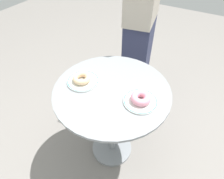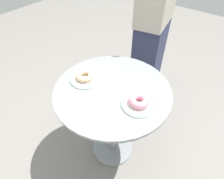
% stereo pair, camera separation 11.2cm
% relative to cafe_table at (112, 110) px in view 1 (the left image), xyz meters
% --- Properties ---
extents(ground_plane, '(7.00, 7.00, 0.02)m').
position_rel_cafe_table_xyz_m(ground_plane, '(0.00, 0.00, -0.53)').
color(ground_plane, gray).
extents(cafe_table, '(0.72, 0.72, 0.71)m').
position_rel_cafe_table_xyz_m(cafe_table, '(0.00, 0.00, 0.00)').
color(cafe_table, gray).
rests_on(cafe_table, ground).
extents(plate_left, '(0.20, 0.20, 0.01)m').
position_rel_cafe_table_xyz_m(plate_left, '(-0.19, -0.03, 0.20)').
color(plate_left, white).
rests_on(plate_left, cafe_table).
extents(plate_right, '(0.20, 0.20, 0.01)m').
position_rel_cafe_table_xyz_m(plate_right, '(0.19, -0.01, 0.20)').
color(plate_right, white).
rests_on(plate_right, cafe_table).
extents(donut_glazed, '(0.16, 0.16, 0.03)m').
position_rel_cafe_table_xyz_m(donut_glazed, '(-0.20, -0.04, 0.22)').
color(donut_glazed, '#E0B789').
rests_on(donut_glazed, plate_left).
extents(donut_pink_frosted, '(0.14, 0.14, 0.04)m').
position_rel_cafe_table_xyz_m(donut_pink_frosted, '(0.19, -0.01, 0.23)').
color(donut_pink_frosted, pink).
rests_on(donut_pink_frosted, plate_right).
extents(person_figure, '(0.29, 0.43, 1.64)m').
position_rel_cafe_table_xyz_m(person_figure, '(-0.14, 0.73, 0.29)').
color(person_figure, '#2D3351').
rests_on(person_figure, ground).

